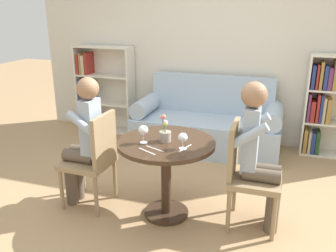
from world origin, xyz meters
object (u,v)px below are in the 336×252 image
at_px(person_right, 259,153).
at_px(flower_vase, 165,133).
at_px(couch, 207,125).
at_px(chair_left, 94,156).
at_px(person_left, 84,140).
at_px(wine_glass_left, 143,131).
at_px(chair_right, 247,171).
at_px(bookshelf_left, 100,90).
at_px(bookshelf_right, 332,106).
at_px(wine_glass_right, 183,138).

bearing_deg(person_right, flower_vase, 95.48).
xyz_separation_m(couch, flower_vase, (-0.01, -1.69, 0.47)).
relative_size(chair_left, person_left, 0.74).
bearing_deg(wine_glass_left, chair_right, 11.33).
bearing_deg(wine_glass_left, couch, 84.63).
relative_size(couch, wine_glass_left, 12.01).
relative_size(bookshelf_left, chair_right, 1.39).
relative_size(couch, flower_vase, 8.08).
bearing_deg(chair_left, person_right, 96.25).
height_order(chair_left, chair_right, same).
bearing_deg(wine_glass_left, bookshelf_right, 51.15).
height_order(person_right, flower_vase, person_right).
relative_size(bookshelf_left, flower_vase, 5.45).
bearing_deg(person_left, bookshelf_right, 132.89).
bearing_deg(chair_right, wine_glass_right, 110.74).
bearing_deg(bookshelf_right, flower_vase, -127.32).
xyz_separation_m(chair_right, wine_glass_right, (-0.50, -0.19, 0.30)).
xyz_separation_m(bookshelf_left, chair_left, (1.02, -2.01, -0.10)).
bearing_deg(chair_right, person_left, 94.56).
bearing_deg(wine_glass_left, person_right, 10.33).
bearing_deg(bookshelf_right, chair_left, -137.08).
xyz_separation_m(bookshelf_right, person_left, (-2.25, -2.00, 0.02)).
distance_m(bookshelf_left, chair_left, 2.26).
xyz_separation_m(bookshelf_right, flower_vase, (-1.49, -1.96, 0.15)).
relative_size(chair_left, person_right, 0.72).
distance_m(chair_left, wine_glass_right, 0.91).
bearing_deg(bookshelf_right, person_left, -138.31).
xyz_separation_m(bookshelf_right, chair_left, (-2.16, -2.01, -0.13)).
distance_m(bookshelf_right, wine_glass_left, 2.64).
bearing_deg(chair_right, couch, 22.37).
relative_size(chair_left, wine_glass_left, 5.82).
distance_m(bookshelf_right, person_left, 3.01).
height_order(chair_right, wine_glass_left, chair_right).
bearing_deg(bookshelf_right, bookshelf_left, 179.93).
height_order(bookshelf_left, wine_glass_right, bookshelf_left).
height_order(bookshelf_right, chair_left, bookshelf_right).
relative_size(wine_glass_right, flower_vase, 0.58).
distance_m(chair_left, wine_glass_left, 0.60).
bearing_deg(chair_right, person_right, -89.78).
relative_size(bookshelf_right, chair_left, 1.39).
bearing_deg(wine_glass_left, wine_glass_right, -3.73).
relative_size(person_right, wine_glass_right, 9.28).
bearing_deg(person_left, wine_glass_left, 86.85).
bearing_deg(bookshelf_left, person_left, -65.13).
xyz_separation_m(wine_glass_left, wine_glass_right, (0.35, -0.02, -0.02)).
height_order(couch, person_right, person_right).
bearing_deg(bookshelf_left, flower_vase, -49.31).
bearing_deg(wine_glass_right, person_left, 175.88).
relative_size(person_left, person_right, 0.98).
height_order(bookshelf_right, wine_glass_left, bookshelf_right).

